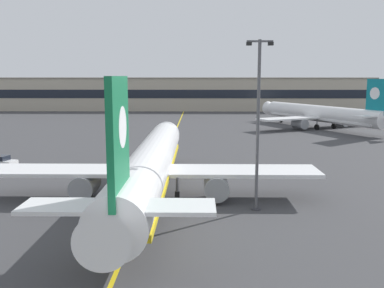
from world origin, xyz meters
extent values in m
plane|color=#3D3D3F|center=(0.00, 0.00, 0.00)|extent=(400.00, 400.00, 0.00)
cube|color=yellow|center=(0.00, 30.00, 0.00)|extent=(0.78, 180.00, 0.01)
cylinder|color=white|center=(0.40, 11.14, 3.50)|extent=(3.81, 36.00, 3.80)
cone|color=white|center=(0.41, 30.44, 3.50)|extent=(3.61, 2.60, 3.61)
cone|color=white|center=(0.39, -8.26, 3.90)|extent=(2.85, 2.80, 2.85)
cube|color=gold|center=(0.40, 11.14, 2.46)|extent=(3.74, 33.12, 0.44)
cube|color=black|center=(0.41, 28.54, 4.17)|extent=(2.85, 1.10, 0.60)
cube|color=white|center=(0.40, 11.74, 2.65)|extent=(32.00, 4.81, 0.36)
cylinder|color=gray|center=(-5.80, 10.74, 1.43)|extent=(2.30, 3.60, 2.30)
cylinder|color=black|center=(-5.80, 12.59, 1.43)|extent=(1.96, 0.18, 1.95)
cylinder|color=gray|center=(6.60, 10.74, 1.43)|extent=(2.30, 3.60, 2.30)
cylinder|color=black|center=(6.60, 12.59, 1.43)|extent=(1.96, 0.18, 1.95)
cube|color=#147042|center=(0.40, -4.66, 8.05)|extent=(0.40, 4.80, 7.20)
cylinder|color=white|center=(0.40, -4.36, 8.77)|extent=(0.44, 2.40, 2.40)
cube|color=white|center=(0.40, -5.26, 4.36)|extent=(11.00, 2.80, 0.24)
cylinder|color=#4C4C51|center=(0.41, 25.64, 1.48)|extent=(0.24, 0.24, 1.60)
cylinder|color=black|center=(0.41, 25.64, 0.45)|extent=(0.40, 0.90, 0.90)
cylinder|color=#4C4C51|center=(-2.20, 9.14, 1.77)|extent=(0.24, 0.24, 1.60)
cylinder|color=black|center=(-2.20, 9.14, 0.65)|extent=(0.40, 1.30, 1.30)
cylinder|color=#4C4C51|center=(3.00, 9.14, 1.77)|extent=(0.24, 0.24, 1.60)
cylinder|color=black|center=(3.00, 9.14, 0.65)|extent=(0.40, 1.30, 1.30)
cylinder|color=white|center=(32.17, 68.03, 3.35)|extent=(18.78, 32.37, 3.63)
cone|color=white|center=(23.84, 84.51, 3.35)|extent=(4.20, 3.78, 3.45)
cube|color=white|center=(32.17, 68.03, 2.35)|extent=(17.47, 29.88, 0.42)
cube|color=black|center=(24.66, 82.88, 3.98)|extent=(2.91, 2.17, 0.57)
cube|color=white|center=(31.91, 68.54, 2.53)|extent=(29.38, 17.91, 0.34)
cylinder|color=gray|center=(27.05, 65.01, 1.37)|extent=(3.52, 4.07, 2.20)
cylinder|color=black|center=(26.25, 66.59, 1.37)|extent=(1.75, 1.00, 1.87)
cylinder|color=gray|center=(37.64, 70.37, 1.37)|extent=(3.52, 4.07, 2.20)
cylinder|color=black|center=(36.84, 71.95, 1.37)|extent=(1.75, 1.00, 1.87)
cube|color=#0F7A89|center=(38.99, 54.55, 7.70)|extent=(2.41, 4.27, 6.89)
cylinder|color=white|center=(38.86, 54.80, 8.39)|extent=(1.41, 2.24, 2.30)
cube|color=white|center=(39.25, 54.03, 4.17)|extent=(10.60, 7.14, 0.23)
cylinder|color=#4C4C51|center=(25.91, 80.41, 1.41)|extent=(0.23, 0.23, 1.53)
cylinder|color=black|center=(25.91, 80.41, 0.43)|extent=(0.73, 0.94, 0.86)
cylinder|color=#4C4C51|center=(30.81, 65.20, 1.70)|extent=(0.23, 0.23, 1.53)
cylinder|color=black|center=(30.81, 65.20, 0.62)|extent=(0.90, 1.28, 1.24)
cylinder|color=#4C4C51|center=(35.25, 67.45, 1.70)|extent=(0.23, 0.23, 1.53)
cylinder|color=black|center=(35.25, 67.45, 0.62)|extent=(0.90, 1.28, 1.24)
cylinder|color=#515156|center=(10.01, 8.06, 7.33)|extent=(0.28, 0.28, 14.66)
cylinder|color=#333338|center=(10.01, 8.06, 0.05)|extent=(0.90, 0.90, 0.10)
cube|color=#515156|center=(10.01, 8.06, 14.51)|extent=(2.20, 0.16, 0.16)
cube|color=black|center=(9.11, 8.06, 14.31)|extent=(0.44, 0.36, 0.28)
cube|color=black|center=(10.91, 8.06, 14.31)|extent=(0.44, 0.36, 0.28)
cube|color=white|center=(-20.45, 24.85, 0.62)|extent=(4.51, 2.78, 0.84)
cube|color=yellow|center=(-20.45, 24.85, 0.62)|extent=(4.32, 2.76, 0.14)
cylinder|color=black|center=(-19.16, 23.62, 0.32)|extent=(0.67, 0.37, 0.64)
cylinder|color=black|center=(-18.73, 25.33, 0.32)|extent=(0.67, 0.37, 0.64)
cube|color=#B2A893|center=(-7.56, 120.32, 5.39)|extent=(142.42, 12.00, 10.78)
cube|color=black|center=(-7.56, 114.27, 5.79)|extent=(136.73, 0.12, 2.80)
cube|color=gray|center=(-7.56, 120.32, 10.98)|extent=(142.82, 12.40, 0.40)
camera|label=1|loc=(4.92, -28.63, 11.64)|focal=40.27mm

